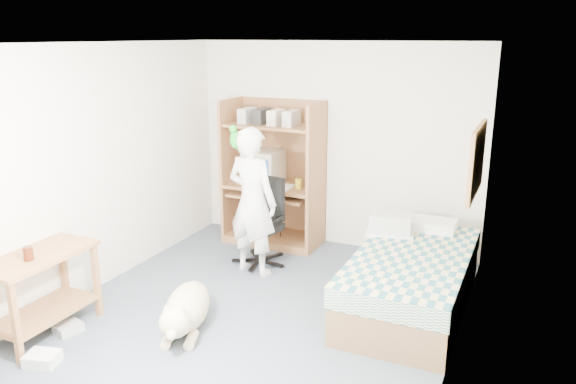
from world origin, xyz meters
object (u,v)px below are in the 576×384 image
object	(u,v)px
bed	(411,280)
printer_cart	(389,247)
dog	(186,309)
person	(252,202)
office_chair	(262,233)
side_desk	(40,282)
computer_hutch	(274,179)

from	to	relation	value
bed	printer_cart	world-z (taller)	bed
dog	person	bearing A→B (deg)	70.14
person	dog	world-z (taller)	person
bed	person	bearing A→B (deg)	175.90
printer_cart	office_chair	bearing A→B (deg)	173.16
bed	side_desk	distance (m)	3.39
person	printer_cart	world-z (taller)	person
person	printer_cart	distance (m)	1.55
bed	dog	distance (m)	2.15
computer_hutch	person	world-z (taller)	computer_hutch
side_desk	office_chair	world-z (taller)	office_chair
computer_hutch	bed	xyz separation A→B (m)	(2.00, -1.12, -0.53)
person	dog	size ratio (longest dim) A/B	1.46
side_desk	office_chair	distance (m)	2.47
office_chair	bed	bearing A→B (deg)	-3.53
side_desk	office_chair	bearing A→B (deg)	65.56
computer_hutch	dog	xyz separation A→B (m)	(0.25, -2.36, -0.63)
side_desk	person	size ratio (longest dim) A/B	0.61
side_desk	office_chair	xyz separation A→B (m)	(1.02, 2.25, -0.14)
bed	side_desk	size ratio (longest dim) A/B	2.02
office_chair	person	size ratio (longest dim) A/B	0.60
printer_cart	bed	bearing A→B (deg)	-65.87
bed	printer_cart	bearing A→B (deg)	124.34
person	bed	bearing A→B (deg)	-174.36
side_desk	printer_cart	world-z (taller)	side_desk
computer_hutch	dog	distance (m)	2.46
office_chair	dog	size ratio (longest dim) A/B	0.88
computer_hutch	person	size ratio (longest dim) A/B	1.10
printer_cart	dog	bearing A→B (deg)	-138.68
side_desk	computer_hutch	bearing A→B (deg)	73.86
office_chair	person	world-z (taller)	person
computer_hutch	person	xyz separation A→B (m)	(0.21, -0.99, 0.00)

